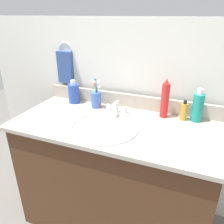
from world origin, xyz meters
The scene contains 14 objects.
ground_plane centered at (0.00, 0.00, 0.00)m, with size 6.00×6.00×0.00m, color #66605B.
vanity_cabinet centered at (0.00, 0.00, 0.36)m, with size 1.11×0.50×0.73m, color #4C2D19.
countertop centered at (0.00, 0.00, 0.74)m, with size 1.16×0.54×0.02m, color #B2A899.
backsplash centered at (0.00, 0.26, 0.79)m, with size 1.16×0.02×0.09m, color #B2A899.
back_wall centered at (0.00, 0.32, 0.65)m, with size 2.26×0.04×1.30m, color silver.
towel_ring centered at (-0.48, 0.30, 1.09)m, with size 0.10×0.10×0.01m, color silver.
hand_towel centered at (-0.48, 0.28, 0.97)m, with size 0.11×0.04×0.22m, color #334C8C.
sink_basin centered at (-0.04, -0.06, 0.72)m, with size 0.39×0.39×0.11m.
faucet centered at (-0.04, 0.13, 0.78)m, with size 0.16×0.10×0.08m.
bottle_spray_red centered at (0.24, 0.20, 0.86)m, with size 0.05×0.05×0.24m.
bottle_oil_amber centered at (0.36, 0.20, 0.80)m, with size 0.04×0.04×0.12m.
bottle_shampoo_blue centered at (-0.37, 0.20, 0.82)m, with size 0.07×0.07×0.16m.
bottle_mouthwash_teal centered at (0.43, 0.21, 0.83)m, with size 0.06×0.06×0.19m.
cup_blue_plastic centered at (-0.19, 0.18, 0.81)m, with size 0.07×0.08×0.20m.
Camera 1 is at (0.40, -1.03, 1.32)m, focal length 35.23 mm.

